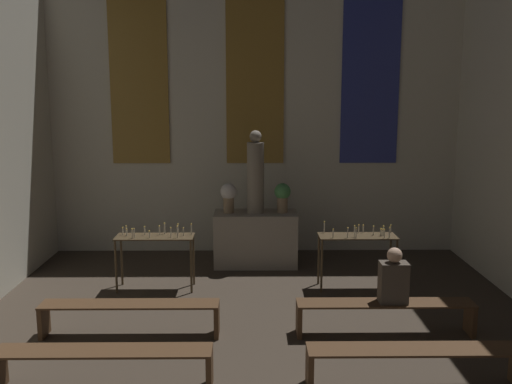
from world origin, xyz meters
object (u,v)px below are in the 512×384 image
object	(u,v)px
flower_vase_left	(229,195)
pew_back_right	(385,310)
pew_back_left	(130,311)
statue	(256,175)
candle_rack_right	(358,243)
pew_third_left	(104,359)
pew_third_right	(415,358)
person_seated	(394,279)
altar	(256,239)
flower_vase_right	(282,195)
candle_rack_left	(155,243)

from	to	relation	value
flower_vase_left	pew_back_right	distance (m)	3.87
flower_vase_left	pew_back_left	size ratio (longest dim) A/B	0.23
statue	flower_vase_left	bearing A→B (deg)	180.00
candle_rack_right	pew_third_left	distance (m)	4.57
candle_rack_right	pew_third_right	size ratio (longest dim) A/B	0.54
candle_rack_right	person_seated	bearing A→B (deg)	-85.90
pew_back_right	altar	bearing A→B (deg)	118.38
pew_third_left	pew_back_left	size ratio (longest dim) A/B	1.00
flower_vase_left	pew_back_right	world-z (taller)	flower_vase_left
altar	flower_vase_right	size ratio (longest dim) A/B	2.79
altar	flower_vase_left	distance (m)	0.94
altar	pew_third_right	size ratio (longest dim) A/B	0.65
statue	candle_rack_left	bearing A→B (deg)	-141.68
flower_vase_right	candle_rack_left	bearing A→B (deg)	-148.71
flower_vase_right	person_seated	distance (m)	3.37
altar	pew_back_right	distance (m)	3.50
pew_third_right	statue	bearing A→B (deg)	110.58
flower_vase_right	person_seated	world-z (taller)	flower_vase_right
statue	candle_rack_right	world-z (taller)	statue
pew_third_left	pew_back_right	bearing A→B (deg)	22.09
pew_third_right	flower_vase_left	bearing A→B (deg)	115.90
flower_vase_right	candle_rack_right	bearing A→B (deg)	-48.37
altar	pew_third_left	size ratio (longest dim) A/B	0.65
candle_rack_left	flower_vase_left	bearing A→B (deg)	48.50
candle_rack_left	pew_third_right	size ratio (longest dim) A/B	0.54
statue	pew_third_right	bearing A→B (deg)	-69.42
candle_rack_left	pew_back_left	world-z (taller)	candle_rack_left
altar	pew_third_left	world-z (taller)	altar
altar	pew_back_left	xyz separation A→B (m)	(-1.66, -3.08, -0.16)
flower_vase_left	pew_third_left	bearing A→B (deg)	-104.87
candle_rack_left	candle_rack_right	distance (m)	3.24
flower_vase_right	candle_rack_right	distance (m)	1.80
pew_third_right	pew_back_right	distance (m)	1.35
pew_back_right	person_seated	world-z (taller)	person_seated
person_seated	altar	bearing A→B (deg)	119.69
flower_vase_right	candle_rack_left	distance (m)	2.52
pew_third_right	pew_back_right	world-z (taller)	same
altar	candle_rack_left	xyz separation A→B (m)	(-1.62, -1.28, 0.26)
flower_vase_right	pew_back_left	bearing A→B (deg)	-124.93
altar	person_seated	xyz separation A→B (m)	(1.75, -3.08, 0.27)
pew_third_left	pew_third_right	distance (m)	3.32
pew_third_right	person_seated	bearing A→B (deg)	86.08
pew_third_left	person_seated	size ratio (longest dim) A/B	3.15
flower_vase_left	pew_third_right	size ratio (longest dim) A/B	0.23
flower_vase_right	pew_back_left	xyz separation A→B (m)	(-2.15, -3.08, -0.96)
pew_back_left	pew_back_right	size ratio (longest dim) A/B	1.00
statue	person_seated	bearing A→B (deg)	-60.31
pew_third_left	pew_back_left	xyz separation A→B (m)	(0.00, 1.35, 0.00)
pew_back_right	pew_back_left	bearing A→B (deg)	180.00
statue	person_seated	xyz separation A→B (m)	(1.75, -3.08, -0.91)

